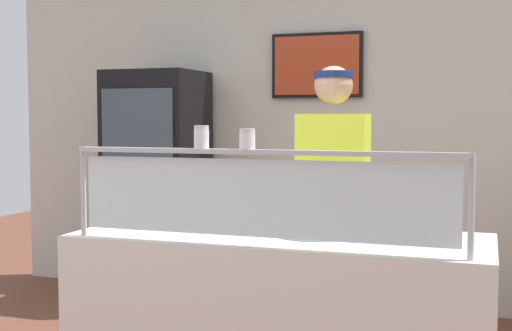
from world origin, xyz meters
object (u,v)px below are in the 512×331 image
Objects in this scene: drink_fridge at (157,187)px; pizza_server at (325,227)px; pizza_tray at (315,231)px; pepper_flake_shaker at (247,140)px; parmesan_shaker at (202,139)px; worker_figure at (333,204)px.

pizza_server is at bearing -46.32° from drink_fridge.
drink_fridge reaches higher than pizza_tray.
pepper_flake_shaker reaches higher than pizza_server.
drink_fridge is (-1.81, 1.89, -0.07)m from pizza_server.
drink_fridge is at bearing 120.43° from pizza_server.
pepper_flake_shaker is (-0.20, -0.37, 0.42)m from pizza_tray.
parmesan_shaker is 0.05× the size of drink_fridge.
pizza_tray is 2.57m from drink_fridge.
pizza_tray is 0.23× the size of worker_figure.
pizza_server is 2.62m from drink_fridge.
drink_fridge is at bearing 133.19° from pizza_tray.
pizza_server is at bearing -80.70° from worker_figure.
pizza_server is 0.70m from parmesan_shaker.
drink_fridge reaches higher than pizza_server.
pepper_flake_shaker is (-0.25, -0.35, 0.40)m from pizza_server.
parmesan_shaker is (-0.40, -0.37, 0.43)m from pizza_tray.
worker_figure reaches higher than pizza_server.
parmesan_shaker reaches higher than pizza_tray.
pizza_tray is 0.69m from parmesan_shaker.
pizza_server is at bearing -22.17° from pizza_tray.
pepper_flake_shaker reaches higher than pizza_tray.
pizza_server is 0.70m from worker_figure.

